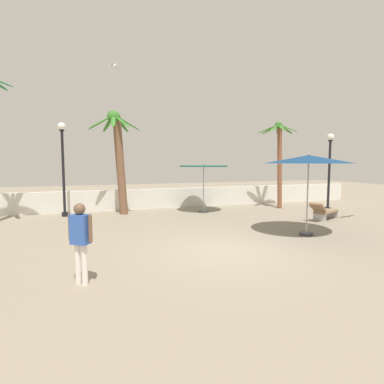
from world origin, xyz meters
name	(u,v)px	position (x,y,z in m)	size (l,w,h in m)	color
ground_plane	(228,250)	(0.00, 0.00, 0.00)	(56.00, 56.00, 0.00)	gray
boundary_wall	(157,199)	(0.00, 8.83, 0.53)	(25.20, 0.30, 1.06)	silver
patio_umbrella_0	(309,160)	(3.38, 0.83, 2.59)	(2.95, 2.95, 2.81)	#333338
patio_umbrella_2	(204,169)	(1.90, 6.72, 2.15)	(2.38, 2.38, 2.44)	#333338
palm_tree_0	(279,153)	(6.21, 6.63, 3.01)	(2.08, 2.13, 4.66)	brown
palm_tree_1	(118,151)	(-2.15, 7.50, 3.05)	(2.47, 2.48, 4.92)	brown
lamp_post_1	(329,165)	(8.03, 4.90, 2.35)	(0.35, 0.35, 3.93)	black
lamp_post_2	(63,161)	(-4.61, 7.71, 2.58)	(0.36, 0.36, 4.29)	black
lounge_chair_0	(324,211)	(6.02, 2.95, 0.40)	(1.93, 1.30, 0.83)	#B7B7BC
guest_0	(80,236)	(-3.98, -1.31, 1.03)	(0.46, 0.41, 1.69)	silver
seagull_0	(113,66)	(-2.37, 6.99, 6.80)	(0.77, 1.08, 0.14)	white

